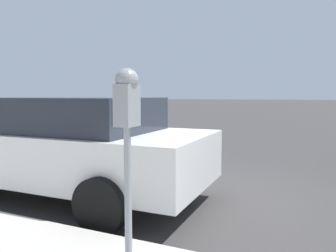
{
  "coord_description": "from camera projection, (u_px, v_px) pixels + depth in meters",
  "views": [
    {
      "loc": [
        -4.82,
        -1.54,
        1.52
      ],
      "look_at": [
        -2.23,
        -0.37,
        1.25
      ],
      "focal_mm": 35.0,
      "sensor_mm": 36.0,
      "label": 1
    }
  ],
  "objects": [
    {
      "name": "ground_plane",
      "position": [
        204.0,
        192.0,
        5.14
      ],
      "size": [
        220.0,
        220.0,
        0.0
      ],
      "primitive_type": "plane",
      "color": "#3D3A3A"
    },
    {
      "name": "parking_meter",
      "position": [
        127.0,
        115.0,
        2.64
      ],
      "size": [
        0.21,
        0.19,
        1.59
      ],
      "color": "gray",
      "rests_on": "sidewalk"
    },
    {
      "name": "car_white",
      "position": [
        60.0,
        144.0,
        4.92
      ],
      "size": [
        2.13,
        4.63,
        1.48
      ],
      "rotation": [
        0.0,
        0.0,
        0.02
      ],
      "color": "silver",
      "rests_on": "ground_plane"
    }
  ]
}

